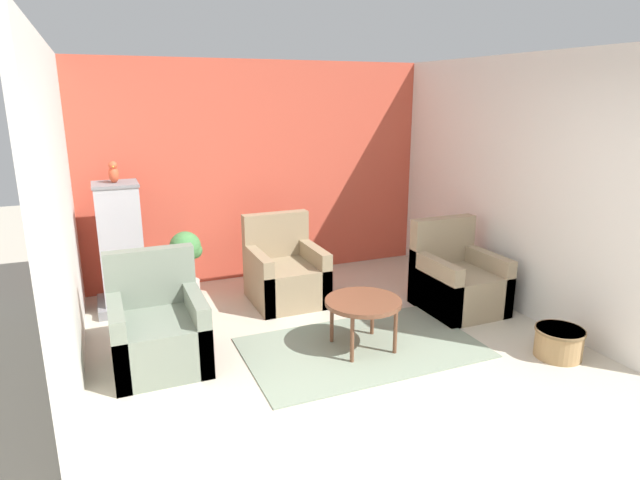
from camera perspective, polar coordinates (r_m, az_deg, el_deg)
name	(u,v)px	position (r m, az deg, el deg)	size (l,w,h in m)	color
ground_plane	(428,440)	(3.93, 11.41, -20.16)	(20.00, 20.00, 0.00)	beige
wall_back_accent	(260,172)	(6.73, -6.38, 7.25)	(4.41, 0.06, 2.66)	#C64C38
wall_left	(60,219)	(4.59, -25.95, 2.02)	(0.06, 3.76, 2.66)	silver
wall_right	(506,184)	(6.12, 19.22, 5.70)	(0.06, 3.76, 2.66)	silver
area_rug	(362,347)	(5.04, 4.53, -11.35)	(2.14, 1.29, 0.01)	gray
coffee_table	(363,305)	(4.86, 4.63, -6.88)	(0.69, 0.69, 0.48)	brown
armchair_left	(158,331)	(4.85, -16.89, -9.28)	(0.77, 0.83, 0.95)	slate
armchair_right	(457,282)	(5.97, 14.42, -4.38)	(0.77, 0.83, 0.95)	#9E896B
armchair_middle	(285,275)	(6.02, -3.75, -3.74)	(0.77, 0.83, 0.95)	#8E7A5B
birdcage	(122,250)	(6.06, -20.41, -1.05)	(0.59, 0.59, 1.38)	slate
parrot	(114,173)	(5.90, -21.16, 6.72)	(0.11, 0.19, 0.23)	#D14C2D
potted_plant	(186,257)	(6.18, -14.14, -1.77)	(0.38, 0.35, 0.79)	beige
wicker_basket	(559,342)	(5.26, 24.13, -9.86)	(0.43, 0.43, 0.27)	#A37F51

